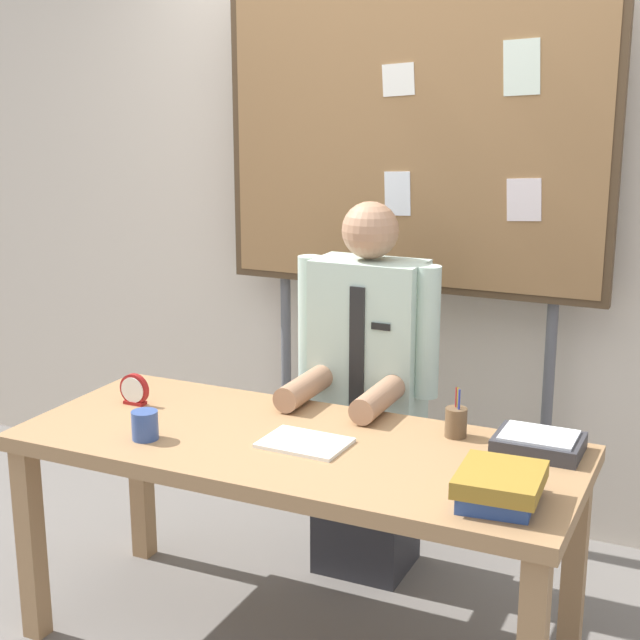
# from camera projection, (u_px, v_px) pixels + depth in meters

# --- Properties ---
(back_wall) EXTENTS (6.40, 0.08, 2.70)m
(back_wall) POSITION_uv_depth(u_px,v_px,m) (427.00, 202.00, 3.86)
(back_wall) COLOR beige
(back_wall) RESTS_ON ground_plane
(desk) EXTENTS (1.78, 0.74, 0.73)m
(desk) POSITION_uv_depth(u_px,v_px,m) (296.00, 466.00, 2.95)
(desk) COLOR #9E754C
(desk) RESTS_ON ground_plane
(person) EXTENTS (0.55, 0.56, 1.42)m
(person) POSITION_uv_depth(u_px,v_px,m) (367.00, 405.00, 3.46)
(person) COLOR #2D2D33
(person) RESTS_ON ground_plane
(bulletin_board) EXTENTS (1.58, 0.09, 2.22)m
(bulletin_board) POSITION_uv_depth(u_px,v_px,m) (412.00, 145.00, 3.62)
(bulletin_board) COLOR #4C3823
(bulletin_board) RESTS_ON ground_plane
(book_stack) EXTENTS (0.23, 0.27, 0.09)m
(book_stack) POSITION_uv_depth(u_px,v_px,m) (499.00, 486.00, 2.47)
(book_stack) COLOR #2D4C99
(book_stack) RESTS_ON desk
(open_notebook) EXTENTS (0.27, 0.20, 0.01)m
(open_notebook) POSITION_uv_depth(u_px,v_px,m) (305.00, 443.00, 2.89)
(open_notebook) COLOR white
(open_notebook) RESTS_ON desk
(desk_clock) EXTENTS (0.11, 0.04, 0.11)m
(desk_clock) POSITION_uv_depth(u_px,v_px,m) (134.00, 391.00, 3.25)
(desk_clock) COLOR maroon
(desk_clock) RESTS_ON desk
(coffee_mug) EXTENTS (0.08, 0.08, 0.09)m
(coffee_mug) POSITION_uv_depth(u_px,v_px,m) (145.00, 425.00, 2.93)
(coffee_mug) COLOR #334C8C
(coffee_mug) RESTS_ON desk
(pen_holder) EXTENTS (0.07, 0.07, 0.16)m
(pen_holder) POSITION_uv_depth(u_px,v_px,m) (456.00, 422.00, 2.95)
(pen_holder) COLOR brown
(pen_holder) RESTS_ON desk
(paper_tray) EXTENTS (0.26, 0.20, 0.06)m
(paper_tray) POSITION_uv_depth(u_px,v_px,m) (539.00, 443.00, 2.83)
(paper_tray) COLOR #333338
(paper_tray) RESTS_ON desk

